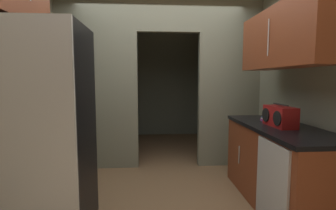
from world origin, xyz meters
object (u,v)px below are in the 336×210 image
refrigerator (38,132)px  book_stack (267,119)px  boombox (280,116)px  dishwasher (271,187)px

refrigerator → book_stack: (2.39, 0.62, -0.02)m
boombox → book_stack: boombox is taller
refrigerator → dishwasher: 2.15m
refrigerator → book_stack: refrigerator is taller
boombox → book_stack: 0.34m
dishwasher → book_stack: bearing=68.0°
boombox → book_stack: size_ratio=2.73×
boombox → book_stack: bearing=85.9°
refrigerator → dishwasher: (2.08, -0.15, -0.51)m
refrigerator → book_stack: bearing=14.6°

